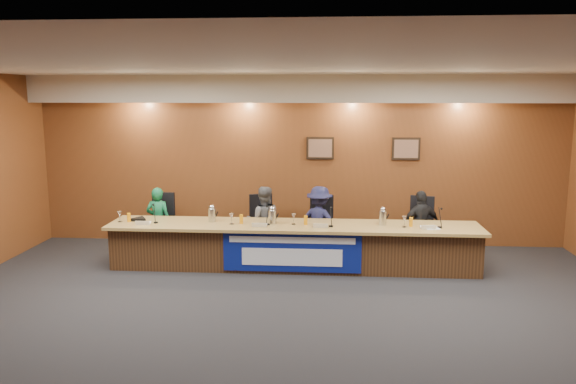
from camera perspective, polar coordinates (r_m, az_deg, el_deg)
name	(u,v)px	position (r m, az deg, el deg)	size (l,w,h in m)	color
floor	(281,325)	(7.22, -0.70, -13.40)	(10.00, 10.00, 0.00)	black
ceiling	(281,64)	(6.64, -0.76, 12.87)	(10.00, 8.00, 0.04)	silver
wall_back	(299,161)	(10.69, 1.13, 3.17)	(10.00, 0.04, 3.20)	brown
soffit	(299,89)	(10.37, 1.08, 10.44)	(10.00, 0.50, 0.50)	beige
dais_body	(294,247)	(9.37, 0.57, -5.61)	(6.00, 0.80, 0.70)	#422815
dais_top	(293,226)	(9.22, 0.55, -3.44)	(6.10, 0.95, 0.05)	olive
banner	(292,252)	(8.96, 0.40, -6.13)	(2.20, 0.02, 0.65)	navy
banner_text_upper	(292,240)	(8.89, 0.39, -4.92)	(2.00, 0.01, 0.10)	silver
banner_text_lower	(292,257)	(8.97, 0.39, -6.65)	(1.60, 0.01, 0.28)	silver
wall_photo_left	(320,148)	(10.62, 3.29, 4.47)	(0.52, 0.04, 0.42)	black
wall_photo_right	(406,149)	(10.72, 11.90, 4.32)	(0.52, 0.04, 0.42)	black
panelist_a	(158,221)	(10.34, -13.03, -2.88)	(0.45, 0.29, 1.22)	#116038
panelist_b	(264,222)	(9.95, -2.50, -3.02)	(0.61, 0.48, 1.26)	#535358
panelist_c	(319,222)	(9.88, 3.21, -3.08)	(0.82, 0.47, 1.27)	#18193C
panelist_d	(421,225)	(10.01, 13.37, -3.32)	(0.71, 0.30, 1.22)	black
office_chair_a	(160,227)	(10.47, -12.84, -3.46)	(0.48, 0.48, 0.08)	black
office_chair_b	(264,229)	(10.08, -2.43, -3.73)	(0.48, 0.48, 0.08)	black
office_chair_c	(319,230)	(10.01, 3.21, -3.83)	(0.48, 0.48, 0.08)	black
office_chair_d	(420,231)	(10.14, 13.25, -3.91)	(0.48, 0.48, 0.08)	black
nameplate_a	(142,222)	(9.44, -14.57, -3.02)	(0.24, 0.06, 0.09)	white
microphone_a	(156,222)	(9.55, -13.28, -3.03)	(0.07, 0.07, 0.02)	black
juice_glass_a	(129,217)	(9.74, -15.86, -2.51)	(0.06, 0.06, 0.15)	orange
water_glass_a	(120,217)	(9.78, -16.73, -2.41)	(0.08, 0.08, 0.18)	silver
nameplate_b	(259,225)	(9.01, -2.95, -3.32)	(0.24, 0.06, 0.09)	white
microphone_b	(268,224)	(9.17, -2.06, -3.30)	(0.07, 0.07, 0.02)	black
juice_glass_b	(241,219)	(9.28, -4.76, -2.76)	(0.06, 0.06, 0.15)	orange
water_glass_b	(232,219)	(9.25, -5.75, -2.73)	(0.08, 0.08, 0.18)	silver
nameplate_c	(321,225)	(8.97, 3.34, -3.39)	(0.24, 0.06, 0.09)	white
microphone_c	(331,226)	(9.07, 4.39, -3.47)	(0.07, 0.07, 0.02)	black
juice_glass_c	(306,220)	(9.18, 1.81, -2.87)	(0.06, 0.06, 0.15)	orange
water_glass_c	(294,219)	(9.19, 0.58, -2.76)	(0.08, 0.08, 0.18)	silver
nameplate_d	(428,227)	(9.12, 14.08, -3.45)	(0.24, 0.06, 0.09)	white
microphone_d	(439,227)	(9.30, 15.13, -3.46)	(0.07, 0.07, 0.02)	black
juice_glass_d	(411,222)	(9.26, 12.38, -2.99)	(0.06, 0.06, 0.15)	orange
water_glass_d	(404,222)	(9.19, 11.74, -2.97)	(0.08, 0.08, 0.18)	silver
carafe_left	(212,215)	(9.47, -7.72, -2.35)	(0.13, 0.13, 0.22)	silver
carafe_mid	(272,217)	(9.25, -1.59, -2.54)	(0.13, 0.13, 0.22)	silver
carafe_right	(383,218)	(9.28, 9.60, -2.60)	(0.12, 0.12, 0.23)	silver
speakerphone	(139,219)	(9.80, -14.87, -2.68)	(0.32, 0.32, 0.05)	black
paper_stack	(431,227)	(9.27, 14.33, -3.51)	(0.22, 0.30, 0.01)	white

